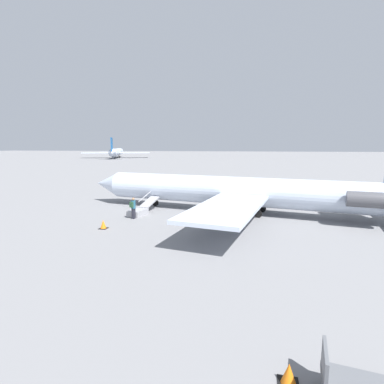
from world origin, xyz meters
TOP-DOWN VIEW (x-y plane):
  - ground_plane at (0.00, 0.00)m, footprint 600.00×600.00m
  - airplane_main at (-0.91, 0.16)m, footprint 30.06×23.08m
  - airplane_far_left at (66.06, -111.73)m, footprint 32.31×41.41m
  - boarding_stairs at (7.77, 2.49)m, footprint 1.68×4.13m
  - passenger at (7.73, 4.05)m, footprint 0.38×0.56m
  - traffic_cone_near_stairs at (8.67, 7.24)m, footprint 0.57×0.57m
  - traffic_cone_near_cart at (-2.87, 19.24)m, footprint 0.52×0.52m

SIDE VIEW (x-z plane):
  - ground_plane at x=0.00m, z-range 0.00..0.00m
  - traffic_cone_near_cart at x=-2.87m, z-range -0.02..0.55m
  - traffic_cone_near_stairs at x=8.67m, z-range -0.02..0.60m
  - boarding_stairs at x=7.77m, z-range -0.46..1.20m
  - passenger at x=7.73m, z-range 0.13..1.87m
  - airplane_main at x=-0.91m, z-range -1.32..5.25m
  - airplane_far_left at x=66.06m, z-range -1.91..7.54m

